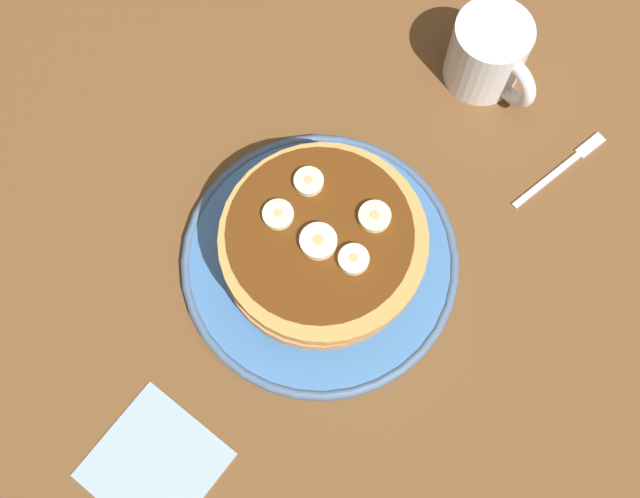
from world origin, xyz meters
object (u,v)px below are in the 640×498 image
banana_slice_0 (318,242)px  banana_slice_1 (309,182)px  banana_slice_3 (354,260)px  plate (320,261)px  coffee_mug (490,54)px  fork (565,166)px  pancake_stack (320,249)px  banana_slice_2 (278,215)px  banana_slice_4 (375,217)px  napkin (154,465)px

banana_slice_0 → banana_slice_1: same height
banana_slice_3 → banana_slice_1: bearing=172.8°
plate → coffee_mug: (-7.43, 27.21, 3.39)cm
coffee_mug → fork: size_ratio=0.88×
pancake_stack → coffee_mug: pancake_stack is taller
plate → pancake_stack: size_ratio=1.43×
banana_slice_2 → banana_slice_4: same height
banana_slice_0 → banana_slice_3: size_ratio=1.22×
pancake_stack → fork: (6.07, 27.49, -5.00)cm
banana_slice_0 → banana_slice_3: same height
fork → banana_slice_2: bearing=-108.3°
napkin → banana_slice_2: bearing=116.0°
coffee_mug → napkin: coffee_mug is taller
pancake_stack → banana_slice_0: banana_slice_0 is taller
pancake_stack → fork: bearing=77.5°
pancake_stack → banana_slice_1: bearing=156.0°
banana_slice_2 → banana_slice_3: bearing=22.4°
pancake_stack → banana_slice_3: size_ratio=7.02×
banana_slice_3 → coffee_mug: bearing=113.2°
banana_slice_1 → banana_slice_2: bearing=-75.7°
plate → banana_slice_2: banana_slice_2 is taller
plate → banana_slice_4: (1.70, 4.83, 8.61)cm
banana_slice_0 → banana_slice_2: banana_slice_0 is taller
banana_slice_2 → banana_slice_3: banana_slice_3 is taller
banana_slice_1 → banana_slice_3: same height
plate → banana_slice_2: bearing=-148.4°
plate → banana_slice_0: banana_slice_0 is taller
banana_slice_3 → banana_slice_4: bearing=119.0°
banana_slice_4 → coffee_mug: bearing=112.2°
banana_slice_4 → coffee_mug: size_ratio=0.26×
banana_slice_0 → banana_slice_2: size_ratio=1.19×
plate → banana_slice_0: (0.71, -0.68, 8.65)cm
banana_slice_1 → banana_slice_3: bearing=-7.2°
coffee_mug → napkin: (14.59, -51.17, -4.07)cm
napkin → banana_slice_3: bearing=97.5°
pancake_stack → plate: bearing=138.1°
banana_slice_2 → napkin: banana_slice_2 is taller
napkin → fork: size_ratio=0.84×
plate → fork: bearing=77.1°
pancake_stack → banana_slice_3: 5.71cm
banana_slice_2 → napkin: size_ratio=0.26×
plate → banana_slice_4: bearing=70.6°
pancake_stack → banana_slice_1: size_ratio=7.07×
plate → banana_slice_3: banana_slice_3 is taller
napkin → pancake_stack: bearing=106.4°
banana_slice_1 → napkin: size_ratio=0.25×
banana_slice_1 → banana_slice_3: (8.43, -1.07, 0.03)cm
banana_slice_1 → fork: 29.08cm
pancake_stack → coffee_mug: size_ratio=1.70×
banana_slice_2 → banana_slice_4: (5.20, 6.98, 0.04)cm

